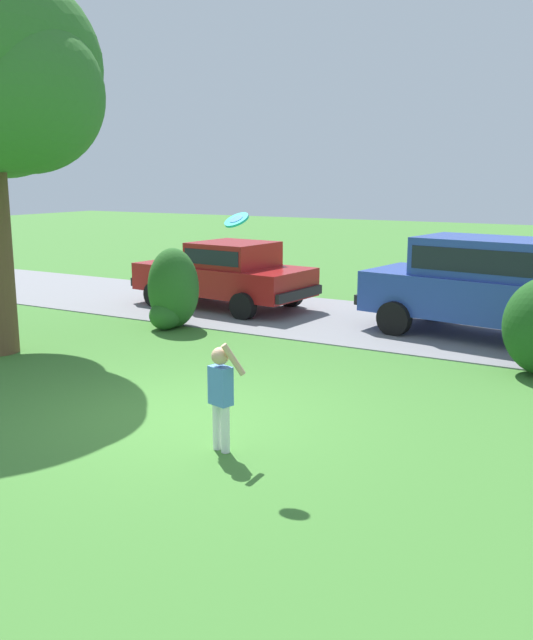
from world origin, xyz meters
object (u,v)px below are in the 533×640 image
at_px(parked_sedan, 226,272).
at_px(child_thrower, 221,390).
at_px(parked_suv, 485,282).
at_px(frisbee, 237,220).

distance_m(parked_sedan, child_thrower, 8.82).
bearing_deg(parked_sedan, parked_suv, -1.37).
relative_size(parked_sedan, parked_suv, 0.93).
xyz_separation_m(parked_sedan, child_thrower, (4.77, -7.41, -0.13)).
xyz_separation_m(child_thrower, frisbee, (0.09, 0.22, 1.88)).
relative_size(parked_suv, frisbee, 16.31).
height_order(parked_suv, child_thrower, parked_suv).
height_order(parked_suv, frisbee, frisbee).
height_order(child_thrower, frisbee, frisbee).
bearing_deg(parked_sedan, frisbee, -55.95).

